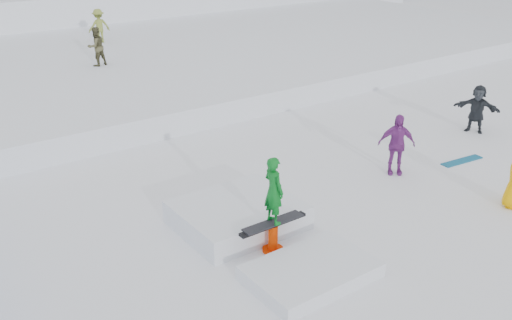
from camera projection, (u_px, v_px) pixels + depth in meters
ground at (292, 243)px, 12.14m from camera, size 120.00×120.00×0.00m
snow_midrise at (52, 71)px, 23.91m from camera, size 50.00×18.00×0.80m
walker_olive at (96, 47)px, 22.82m from camera, size 0.86×0.73×1.55m
walker_ygreen at (99, 26)px, 27.01m from camera, size 1.03×0.61×1.57m
spectator_purple at (396, 144)px, 15.10m from camera, size 1.02×0.93×1.67m
spectator_dark at (477, 109)px, 18.08m from camera, size 1.00×1.48×1.53m
loose_board_teal at (462, 161)px, 16.15m from camera, size 1.42×0.43×0.03m
jib_rail_feature at (257, 227)px, 12.16m from camera, size 2.60×4.40×2.11m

